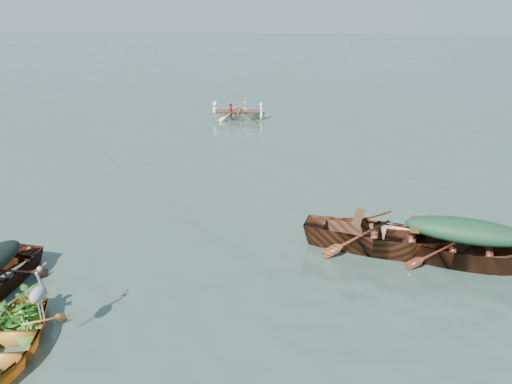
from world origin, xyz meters
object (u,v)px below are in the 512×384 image
at_px(rowed_boat, 238,119).
at_px(open_wooden_boat, 383,251).
at_px(yellow_dinghy, 13,351).
at_px(heron, 40,302).
at_px(green_tarp_boat, 460,263).

bearing_deg(rowed_boat, open_wooden_boat, -162.98).
xyz_separation_m(yellow_dinghy, rowed_boat, (1.02, 16.80, 0.00)).
relative_size(open_wooden_boat, heron, 5.60).
xyz_separation_m(yellow_dinghy, heron, (0.52, 0.18, 0.88)).
bearing_deg(yellow_dinghy, green_tarp_boat, 12.32).
relative_size(open_wooden_boat, rowed_boat, 1.41).
distance_m(green_tarp_boat, heron, 8.56).
distance_m(open_wooden_boat, heron, 7.34).
height_order(open_wooden_boat, heron, heron).
xyz_separation_m(rowed_boat, heron, (-0.50, -16.62, 0.88)).
xyz_separation_m(open_wooden_boat, heron, (-5.97, -4.19, 0.88)).
bearing_deg(open_wooden_boat, rowed_boat, 34.42).
bearing_deg(heron, open_wooden_boat, 21.08).
height_order(yellow_dinghy, green_tarp_boat, green_tarp_boat).
xyz_separation_m(green_tarp_boat, open_wooden_boat, (-1.63, 0.36, 0.00)).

